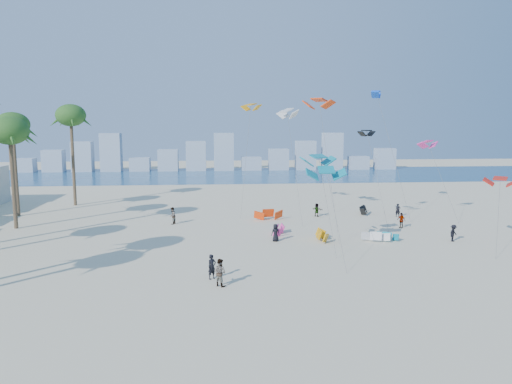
{
  "coord_description": "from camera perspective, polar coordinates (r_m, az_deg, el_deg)",
  "views": [
    {
      "loc": [
        -0.82,
        -28.44,
        10.92
      ],
      "look_at": [
        3.0,
        16.0,
        4.5
      ],
      "focal_mm": 34.42,
      "sensor_mm": 36.0,
      "label": 1
    }
  ],
  "objects": [
    {
      "name": "kitesurfer_near",
      "position": [
        34.72,
        -5.15,
        -8.65
      ],
      "size": [
        0.77,
        0.71,
        1.76
      ],
      "primitive_type": "imported",
      "rotation": [
        0.0,
        0.0,
        0.6
      ],
      "color": "black",
      "rests_on": "ground"
    },
    {
      "name": "flying_kites",
      "position": [
        49.97,
        9.8,
        7.46
      ],
      "size": [
        23.48,
        26.18,
        14.85
      ],
      "color": "#0C8096",
      "rests_on": "ground"
    },
    {
      "name": "grounded_kites",
      "position": [
        51.03,
        7.27,
        -3.71
      ],
      "size": [
        14.65,
        15.95,
        1.05
      ],
      "color": "orange",
      "rests_on": "ground"
    },
    {
      "name": "kitesurfer_mid",
      "position": [
        33.28,
        -4.22,
        -9.29
      ],
      "size": [
        1.15,
        1.12,
        1.87
      ],
      "primitive_type": "imported",
      "rotation": [
        0.0,
        0.0,
        2.44
      ],
      "color": "gray",
      "rests_on": "ground"
    },
    {
      "name": "ocean",
      "position": [
        101.03,
        -4.42,
        1.96
      ],
      "size": [
        220.0,
        220.0,
        0.0
      ],
      "primitive_type": "plane",
      "color": "navy",
      "rests_on": "ground"
    },
    {
      "name": "distant_skyline",
      "position": [
        110.72,
        -5.1,
        4.1
      ],
      "size": [
        85.0,
        3.0,
        8.4
      ],
      "color": "#9EADBF",
      "rests_on": "ground"
    },
    {
      "name": "ground",
      "position": [
        30.47,
        -3.13,
        -12.82
      ],
      "size": [
        220.0,
        220.0,
        0.0
      ],
      "primitive_type": "plane",
      "color": "beige",
      "rests_on": "ground"
    },
    {
      "name": "kitesurfers_far",
      "position": [
        51.36,
        6.99,
        -3.22
      ],
      "size": [
        27.39,
        14.12,
        1.83
      ],
      "color": "black",
      "rests_on": "ground"
    }
  ]
}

